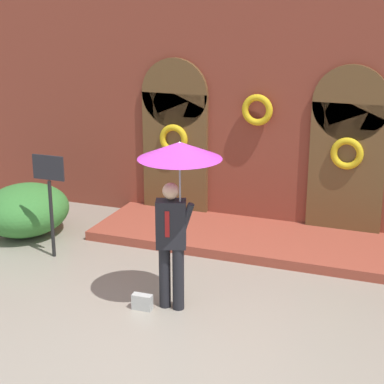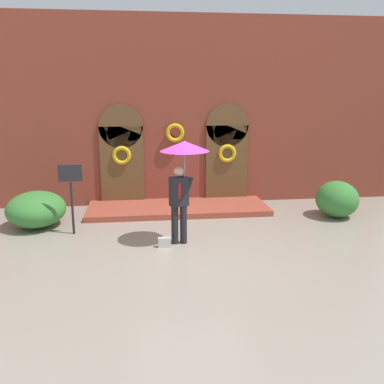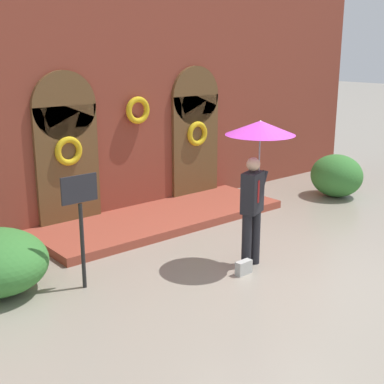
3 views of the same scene
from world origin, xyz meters
TOP-DOWN VIEW (x-y plane):
  - ground_plane at (0.00, 0.00)m, footprint 80.00×80.00m
  - building_facade at (-0.00, 4.15)m, footprint 14.00×2.30m
  - person_with_umbrella at (-0.11, 0.36)m, footprint 1.10×1.10m
  - handbag at (-0.57, 0.16)m, footprint 0.28×0.13m
  - sign_post at (-2.73, 1.34)m, footprint 0.56×0.06m
  - shrub_right at (4.33, 1.95)m, footprint 1.15×1.25m

SIDE VIEW (x-z plane):
  - ground_plane at x=0.00m, z-range 0.00..0.00m
  - handbag at x=-0.57m, z-range 0.00..0.22m
  - shrub_right at x=4.33m, z-range 0.00..1.00m
  - sign_post at x=-2.73m, z-range 0.30..2.02m
  - person_with_umbrella at x=-0.11m, z-range 0.73..3.09m
  - building_facade at x=0.00m, z-range -0.12..5.48m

